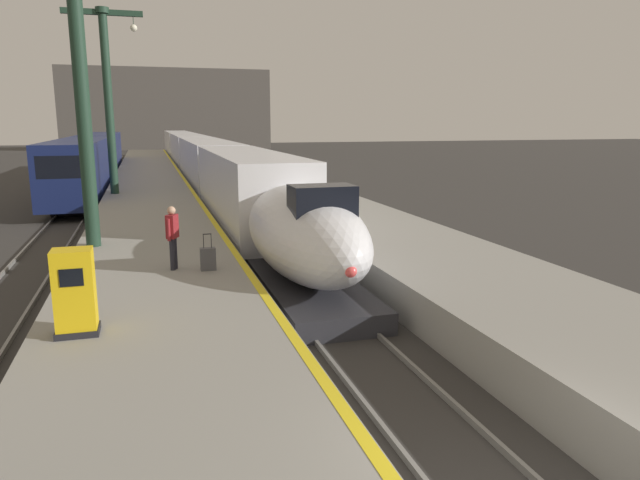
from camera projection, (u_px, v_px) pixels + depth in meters
platform_left at (152, 210)px, 29.13m from camera, size 4.80×110.00×1.05m
platform_right at (307, 204)px, 31.39m from camera, size 4.80×110.00×1.05m
platform_left_safety_stripe at (197, 198)px, 29.66m from camera, size 0.20×107.80×0.01m
rail_main_left at (212, 209)px, 32.73m from camera, size 0.08×110.00×0.12m
rail_main_right at (239, 208)px, 33.15m from camera, size 0.08×110.00×0.12m
rail_secondary_left at (57, 215)px, 30.47m from camera, size 0.08×110.00×0.12m
rail_secondary_right at (87, 214)px, 30.89m from camera, size 0.08×110.00×0.12m
highspeed_train_main at (199, 158)px, 47.71m from camera, size 2.92×76.41×3.60m
regional_train_adjacent at (93, 158)px, 44.89m from camera, size 2.85×36.60×3.80m
station_column_mid at (80, 74)px, 17.26m from camera, size 4.00×0.68×8.64m
station_column_far at (107, 85)px, 30.47m from camera, size 4.00×0.68×9.59m
passenger_near_edge at (172, 233)px, 15.22m from camera, size 0.36×0.53×1.69m
rolling_suitcase at (208, 259)px, 15.28m from camera, size 0.40×0.22×0.98m
ticket_machine_yellow at (75, 295)px, 10.59m from camera, size 0.76×0.62×1.60m
terminus_back_wall at (168, 109)px, 101.50m from camera, size 36.00×2.00×14.00m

